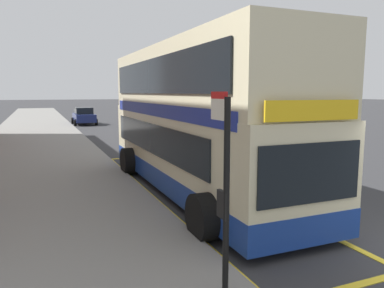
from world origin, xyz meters
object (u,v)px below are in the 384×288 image
(parked_car_navy_ahead, at_px, (84,116))
(bus_stop_sign, at_px, (224,179))
(double_decker_bus, at_px, (194,124))
(parked_car_grey_far, at_px, (171,117))

(parked_car_navy_ahead, bearing_deg, bus_stop_sign, 85.99)
(bus_stop_sign, xyz_separation_m, parked_car_navy_ahead, (1.71, 31.81, -1.02))
(double_decker_bus, height_order, bus_stop_sign, double_decker_bus)
(bus_stop_sign, relative_size, parked_car_navy_ahead, 0.69)
(bus_stop_sign, distance_m, parked_car_navy_ahead, 31.88)
(double_decker_bus, height_order, parked_car_grey_far, double_decker_bus)
(bus_stop_sign, bearing_deg, parked_car_navy_ahead, 86.91)
(double_decker_bus, distance_m, parked_car_grey_far, 22.99)
(double_decker_bus, distance_m, parked_car_navy_ahead, 25.94)
(double_decker_bus, xyz_separation_m, parked_car_grey_far, (7.00, 21.86, -1.26))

